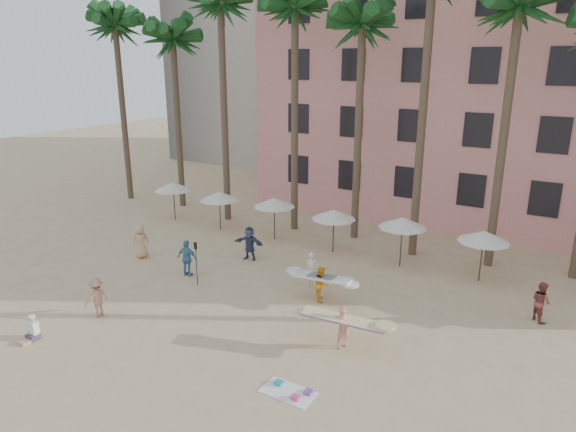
# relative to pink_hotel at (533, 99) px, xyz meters

# --- Properties ---
(ground) EXTENTS (120.00, 120.00, 0.00)m
(ground) POSITION_rel_pink_hotel_xyz_m (-7.00, -26.00, -8.00)
(ground) COLOR #D1B789
(ground) RESTS_ON ground
(pink_hotel) EXTENTS (35.00, 14.00, 16.00)m
(pink_hotel) POSITION_rel_pink_hotel_xyz_m (0.00, 0.00, 0.00)
(pink_hotel) COLOR #E4948B
(pink_hotel) RESTS_ON ground
(palm_row) EXTENTS (44.40, 5.40, 16.30)m
(palm_row) POSITION_rel_pink_hotel_xyz_m (-6.49, -11.00, 4.97)
(palm_row) COLOR brown
(palm_row) RESTS_ON ground
(umbrella_row) EXTENTS (22.50, 2.70, 2.73)m
(umbrella_row) POSITION_rel_pink_hotel_xyz_m (-10.00, -13.50, -5.67)
(umbrella_row) COLOR #332B23
(umbrella_row) RESTS_ON ground
(beach_towel) EXTENTS (1.82, 1.03, 0.14)m
(beach_towel) POSITION_rel_pink_hotel_xyz_m (-3.52, -25.88, -7.97)
(beach_towel) COLOR white
(beach_towel) RESTS_ON ground
(carrier_yellow) EXTENTS (3.22, 1.43, 1.71)m
(carrier_yellow) POSITION_rel_pink_hotel_xyz_m (-3.20, -22.46, -7.03)
(carrier_yellow) COLOR tan
(carrier_yellow) RESTS_ON ground
(carrier_white) EXTENTS (2.92, 0.98, 1.60)m
(carrier_white) POSITION_rel_pink_hotel_xyz_m (-5.78, -19.26, -7.13)
(carrier_white) COLOR #FFA61A
(carrier_white) RESTS_ON ground
(beachgoers) EXTENTS (20.74, 10.39, 1.91)m
(beachgoers) POSITION_rel_pink_hotel_xyz_m (-10.41, -19.56, -7.09)
(beachgoers) COLOR #383F62
(beachgoers) RESTS_ON ground
(paddle) EXTENTS (0.18, 0.04, 2.23)m
(paddle) POSITION_rel_pink_hotel_xyz_m (-11.68, -20.95, -6.59)
(paddle) COLOR black
(paddle) RESTS_ON ground
(seated_man) EXTENTS (0.44, 0.77, 1.01)m
(seated_man) POSITION_rel_pink_hotel_xyz_m (-13.91, -28.18, -7.65)
(seated_man) COLOR #3F3F4C
(seated_man) RESTS_ON ground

